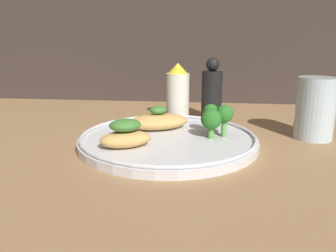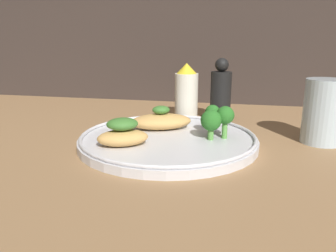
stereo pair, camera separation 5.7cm
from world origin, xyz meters
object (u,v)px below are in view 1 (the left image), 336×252
Objects in this scene: plate at (168,139)px; drinking_glass at (315,108)px; sauce_bottle at (178,93)px; pepper_grinder at (212,93)px; broccoli_bunch at (215,116)px.

drinking_glass is (26.83, 6.94, 4.78)cm from plate.
sauce_bottle is 1.13× the size of drinking_glass.
pepper_grinder is at bearing 145.64° from drinking_glass.
sauce_bottle is 7.87cm from pepper_grinder.
broccoli_bunch is 20.35cm from sauce_bottle.
plate is at bearing -90.02° from sauce_bottle.
broccoli_bunch is 0.47× the size of sauce_bottle.
broccoli_bunch is at bearing -66.05° from sauce_bottle.
pepper_grinder reaches higher than sauce_bottle.
broccoli_bunch is at bearing -163.18° from drinking_glass.
pepper_grinder is (-0.38, 18.57, 1.31)cm from broccoli_bunch.
sauce_bottle is (-8.25, 18.57, 1.20)cm from broccoli_bunch.
sauce_bottle reaches higher than plate.
drinking_glass is (18.95, -12.96, -0.58)cm from pepper_grinder.
plate is 5.16× the size of broccoli_bunch.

